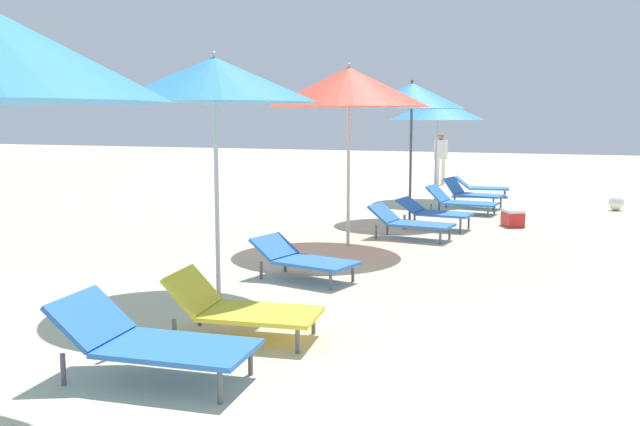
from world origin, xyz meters
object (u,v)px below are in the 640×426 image
Objects in this scene: lounger_fifth_inland at (434,212)px; cooler_box at (513,218)px; umbrella_fourth at (349,87)px; beach_ball at (616,203)px; person_walking_near at (441,154)px; lounger_farthest_shoreside at (481,187)px; lounger_farthest_inland at (472,193)px; lounger_fifth_shoreside at (461,201)px; lounger_third_shoreside at (303,258)px; lounger_third_inland at (241,307)px; lounger_fourth_shoreside at (410,222)px; umbrella_third at (214,80)px; umbrella_farthest at (437,109)px; umbrella_fifth at (412,96)px; lounger_second_shoreside at (152,340)px.

lounger_fifth_inland reaches higher than cooler_box.
umbrella_fourth is 8.58× the size of beach_ball.
person_walking_near is at bearing 94.10° from umbrella_fourth.
lounger_farthest_shoreside is 2.36m from lounger_farthest_inland.
person_walking_near is (-1.71, 6.18, 0.64)m from lounger_fifth_shoreside.
lounger_fifth_shoreside is 2.83× the size of cooler_box.
lounger_third_inland is (0.36, -2.34, 0.02)m from lounger_third_shoreside.
person_walking_near is (-1.50, 9.60, 0.62)m from lounger_fourth_shoreside.
umbrella_third is at bearing -88.80° from lounger_farthest_inland.
cooler_box is at bearing -57.82° from umbrella_farthest.
umbrella_fifth is 3.32m from umbrella_farthest.
person_walking_near is at bearing 97.26° from umbrella_fifth.
lounger_farthest_inland is at bearing -94.09° from lounger_farthest_shoreside.
umbrella_farthest is (-0.26, 8.82, 1.90)m from lounger_third_shoreside.
cooler_box is (1.43, 1.99, -0.13)m from lounger_fourth_shoreside.
lounger_second_shoreside is 3.01× the size of cooler_box.
umbrella_third is 0.96× the size of umbrella_fourth.
lounger_fourth_shoreside reaches higher than lounger_fifth_inland.
lounger_farthest_inland is (1.38, 8.82, -2.06)m from umbrella_third.
umbrella_fourth is 5.39× the size of cooler_box.
umbrella_third is at bearing -104.38° from lounger_farthest_shoreside.
person_walking_near is (-0.40, 13.99, -1.48)m from umbrella_third.
lounger_farthest_inland reaches higher than lounger_third_shoreside.
lounger_third_shoreside is 6.80m from lounger_fifth_shoreside.
lounger_third_inland reaches higher than lounger_farthest_shoreside.
lounger_third_inland is at bearing -86.95° from lounger_fifth_shoreside.
lounger_fourth_shoreside is (0.50, 3.34, 0.02)m from lounger_third_shoreside.
umbrella_third is at bearing -96.96° from lounger_fifth_inland.
cooler_box is (1.31, -4.78, -0.09)m from lounger_farthest_shoreside.
umbrella_fifth is at bearing -106.46° from lounger_farthest_shoreside.
cooler_box is (2.52, 6.39, -2.23)m from umbrella_third.
person_walking_near is (-1.00, 12.93, 0.64)m from lounger_third_shoreside.
lounger_third_inland is 0.52× the size of umbrella_fifth.
lounger_fourth_shoreside is at bearing -125.60° from cooler_box.
umbrella_farthest reaches higher than lounger_third_inland.
lounger_third_shoreside is at bearing -113.96° from beach_ball.
person_walking_near is at bearing 106.59° from lounger_third_shoreside.
lounger_second_shoreside is 6.83m from lounger_fourth_shoreside.
lounger_farthest_inland is at bearing 21.21° from person_walking_near.
lounger_fifth_inland is 4.77m from umbrella_farthest.
lounger_fourth_shoreside is (0.29, 6.82, -0.02)m from lounger_second_shoreside.
umbrella_fifth is at bearing -86.30° from umbrella_farthest.
lounger_second_shoreside is at bearing -87.56° from lounger_fifth_shoreside.
person_walking_near reaches higher than beach_ball.
umbrella_third is 9.16m from lounger_farthest_inland.
lounger_second_shoreside is at bearing -106.55° from beach_ball.
umbrella_fourth is 6.46m from umbrella_farthest.
umbrella_fourth reaches higher than lounger_fifth_inland.
umbrella_farthest is (-0.21, 3.31, -0.23)m from umbrella_fifth.
cooler_box is (1.14, -2.43, -0.18)m from lounger_farthest_inland.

